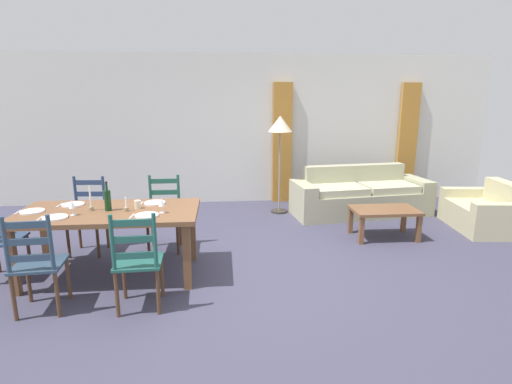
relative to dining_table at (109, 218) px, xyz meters
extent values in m
cube|color=#3E3C50|center=(1.48, -0.06, -0.67)|extent=(9.60, 9.60, 0.02)
cube|color=silver|center=(1.48, 3.24, 0.69)|extent=(9.60, 0.16, 2.70)
cube|color=#B5782F|center=(2.34, 3.10, 0.44)|extent=(0.35, 0.08, 2.20)
cube|color=#B5782F|center=(4.74, 3.10, 0.44)|extent=(0.35, 0.08, 2.20)
cube|color=brown|center=(0.00, 0.00, 0.06)|extent=(1.90, 0.96, 0.05)
cube|color=brown|center=(-0.85, -0.38, -0.31)|extent=(0.08, 0.08, 0.70)
cube|color=brown|center=(0.85, -0.38, -0.31)|extent=(0.08, 0.08, 0.70)
cube|color=brown|center=(-0.85, 0.38, -0.31)|extent=(0.08, 0.08, 0.70)
cube|color=brown|center=(0.85, 0.38, -0.31)|extent=(0.08, 0.08, 0.70)
cube|color=#2E4357|center=(-0.45, -0.69, -0.22)|extent=(0.45, 0.43, 0.03)
cylinder|color=brown|center=(-0.65, -0.54, -0.45)|extent=(0.04, 0.04, 0.43)
cylinder|color=brown|center=(-0.29, -0.51, -0.45)|extent=(0.04, 0.04, 0.43)
cylinder|color=brown|center=(-0.62, -0.87, -0.45)|extent=(0.04, 0.04, 0.43)
cylinder|color=brown|center=(-0.26, -0.85, -0.45)|extent=(0.04, 0.04, 0.43)
cylinder|color=#2E4357|center=(-0.62, -0.87, 0.05)|extent=(0.04, 0.04, 0.50)
cylinder|color=#2E4357|center=(-0.26, -0.85, 0.05)|extent=(0.04, 0.04, 0.50)
cube|color=#2E4357|center=(-0.44, -0.86, -0.08)|extent=(0.38, 0.05, 0.06)
cube|color=#2E4357|center=(-0.44, -0.86, 0.07)|extent=(0.38, 0.05, 0.06)
cube|color=#2E4357|center=(-0.44, -0.86, 0.22)|extent=(0.38, 0.05, 0.06)
cube|color=#21564D|center=(0.44, -0.71, -0.22)|extent=(0.44, 0.42, 0.03)
cylinder|color=brown|center=(0.25, -0.55, -0.45)|extent=(0.04, 0.04, 0.43)
cylinder|color=brown|center=(0.61, -0.53, -0.45)|extent=(0.04, 0.04, 0.43)
cylinder|color=brown|center=(0.27, -0.89, -0.45)|extent=(0.04, 0.04, 0.43)
cylinder|color=brown|center=(0.63, -0.87, -0.45)|extent=(0.04, 0.04, 0.43)
cylinder|color=#21564D|center=(0.27, -0.89, 0.05)|extent=(0.04, 0.04, 0.50)
cylinder|color=#21564D|center=(0.63, -0.87, 0.05)|extent=(0.04, 0.04, 0.50)
cube|color=#21564D|center=(0.45, -0.88, -0.08)|extent=(0.38, 0.04, 0.06)
cube|color=#21564D|center=(0.45, -0.88, 0.07)|extent=(0.38, 0.04, 0.06)
cube|color=#21564D|center=(0.45, -0.88, 0.22)|extent=(0.38, 0.04, 0.06)
cube|color=navy|center=(-0.48, 0.71, -0.22)|extent=(0.44, 0.43, 0.03)
cylinder|color=brown|center=(-0.31, 0.53, -0.45)|extent=(0.04, 0.04, 0.43)
cylinder|color=brown|center=(-0.67, 0.55, -0.45)|extent=(0.04, 0.04, 0.43)
cylinder|color=brown|center=(-0.29, 0.87, -0.45)|extent=(0.04, 0.04, 0.43)
cylinder|color=brown|center=(-0.65, 0.89, -0.45)|extent=(0.04, 0.04, 0.43)
cylinder|color=navy|center=(-0.29, 0.87, 0.05)|extent=(0.04, 0.04, 0.50)
cylinder|color=navy|center=(-0.65, 0.89, 0.05)|extent=(0.04, 0.04, 0.50)
cube|color=navy|center=(-0.47, 0.88, -0.08)|extent=(0.38, 0.05, 0.06)
cube|color=navy|center=(-0.47, 0.88, 0.07)|extent=(0.38, 0.05, 0.06)
cube|color=navy|center=(-0.47, 0.88, 0.22)|extent=(0.38, 0.05, 0.06)
cube|color=#255847|center=(0.47, 0.72, -0.22)|extent=(0.42, 0.40, 0.03)
cylinder|color=brown|center=(0.65, 0.55, -0.45)|extent=(0.04, 0.04, 0.43)
cylinder|color=brown|center=(0.29, 0.55, -0.45)|extent=(0.04, 0.04, 0.43)
cylinder|color=brown|center=(0.65, 0.89, -0.45)|extent=(0.04, 0.04, 0.43)
cylinder|color=brown|center=(0.29, 0.89, -0.45)|extent=(0.04, 0.04, 0.43)
cylinder|color=#255847|center=(0.65, 0.89, 0.05)|extent=(0.04, 0.04, 0.50)
cylinder|color=#255847|center=(0.29, 0.89, 0.05)|extent=(0.04, 0.04, 0.50)
cube|color=#255847|center=(0.47, 0.89, -0.08)|extent=(0.38, 0.03, 0.06)
cube|color=#255847|center=(0.47, 0.89, 0.07)|extent=(0.38, 0.03, 0.06)
cube|color=#255847|center=(0.47, 0.89, 0.22)|extent=(0.38, 0.03, 0.06)
cube|color=navy|center=(-1.14, 0.02, -0.22)|extent=(0.41, 0.43, 0.03)
cylinder|color=brown|center=(-0.97, 0.20, -0.45)|extent=(0.04, 0.04, 0.43)
cylinder|color=brown|center=(-0.97, -0.16, -0.45)|extent=(0.04, 0.04, 0.43)
cylinder|color=white|center=(-0.45, -0.25, 0.10)|extent=(0.24, 0.24, 0.02)
cube|color=silver|center=(-0.60, -0.25, 0.09)|extent=(0.03, 0.17, 0.01)
cylinder|color=white|center=(0.45, -0.25, 0.10)|extent=(0.24, 0.24, 0.02)
cube|color=silver|center=(0.30, -0.25, 0.09)|extent=(0.03, 0.17, 0.01)
cylinder|color=white|center=(-0.45, 0.25, 0.10)|extent=(0.24, 0.24, 0.02)
cube|color=silver|center=(-0.60, 0.25, 0.09)|extent=(0.02, 0.17, 0.01)
cylinder|color=white|center=(0.45, 0.25, 0.10)|extent=(0.24, 0.24, 0.02)
cube|color=silver|center=(0.30, 0.25, 0.09)|extent=(0.02, 0.17, 0.01)
cylinder|color=white|center=(-0.78, 0.00, 0.10)|extent=(0.24, 0.24, 0.02)
cube|color=silver|center=(-0.93, 0.00, 0.09)|extent=(0.03, 0.17, 0.01)
cylinder|color=#143819|center=(0.00, 0.00, 0.20)|extent=(0.07, 0.07, 0.22)
cylinder|color=#143819|center=(0.00, 0.00, 0.35)|extent=(0.02, 0.02, 0.08)
cylinder|color=black|center=(0.00, 0.00, 0.39)|extent=(0.03, 0.03, 0.02)
cylinder|color=white|center=(-0.31, -0.15, 0.09)|extent=(0.06, 0.06, 0.01)
cylinder|color=white|center=(-0.31, -0.15, 0.13)|extent=(0.01, 0.01, 0.07)
cone|color=white|center=(-0.31, -0.15, 0.21)|extent=(0.06, 0.06, 0.08)
cylinder|color=white|center=(0.59, -0.14, 0.09)|extent=(0.06, 0.06, 0.01)
cylinder|color=white|center=(0.59, -0.14, 0.13)|extent=(0.01, 0.01, 0.07)
cone|color=white|center=(0.59, -0.14, 0.21)|extent=(0.06, 0.06, 0.08)
cylinder|color=beige|center=(0.30, 0.06, 0.13)|extent=(0.07, 0.07, 0.09)
cylinder|color=#998C66|center=(-0.18, 0.02, 0.11)|extent=(0.05, 0.05, 0.04)
cylinder|color=white|center=(-0.18, 0.02, 0.24)|extent=(0.02, 0.02, 0.23)
cylinder|color=#998C66|center=(0.20, -0.04, 0.11)|extent=(0.05, 0.05, 0.04)
cylinder|color=white|center=(0.20, -0.04, 0.18)|extent=(0.02, 0.02, 0.11)
cube|color=#ACAA89|center=(3.54, 2.10, -0.46)|extent=(1.89, 1.02, 0.40)
cube|color=#ACAA89|center=(3.50, 2.40, -0.26)|extent=(1.81, 0.43, 0.80)
cube|color=#ACAA89|center=(4.55, 2.24, -0.37)|extent=(0.34, 0.82, 0.58)
cube|color=#ACAA89|center=(2.53, 1.97, -0.37)|extent=(0.34, 0.82, 0.58)
cube|color=beige|center=(3.99, 2.11, -0.20)|extent=(0.93, 0.74, 0.12)
cube|color=beige|center=(3.10, 2.00, -0.20)|extent=(0.93, 0.74, 0.12)
cube|color=brown|center=(3.47, 0.95, -0.26)|extent=(0.90, 0.56, 0.04)
cube|color=brown|center=(3.07, 0.72, -0.47)|extent=(0.06, 0.06, 0.38)
cube|color=brown|center=(3.87, 0.72, -0.47)|extent=(0.06, 0.06, 0.38)
cube|color=brown|center=(3.07, 1.18, -0.47)|extent=(0.06, 0.06, 0.38)
cube|color=brown|center=(3.87, 1.18, -0.47)|extent=(0.06, 0.06, 0.38)
cube|color=#C3BB8F|center=(5.09, 1.20, -0.47)|extent=(0.88, 0.88, 0.38)
cube|color=#C3BB8F|center=(5.39, 1.17, -0.30)|extent=(0.28, 0.82, 0.72)
cube|color=#C3BB8F|center=(5.04, 0.72, -0.40)|extent=(0.81, 0.26, 0.52)
cube|color=#C3BB8F|center=(5.14, 1.69, -0.40)|extent=(0.81, 0.26, 0.52)
cylinder|color=#332D28|center=(2.19, 2.35, -0.65)|extent=(0.28, 0.28, 0.03)
cylinder|color=gray|center=(2.19, 2.35, 0.04)|extent=(0.03, 0.03, 1.35)
cone|color=beige|center=(2.19, 2.35, 0.85)|extent=(0.40, 0.40, 0.26)
camera|label=1|loc=(1.23, -4.23, 1.26)|focal=28.03mm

